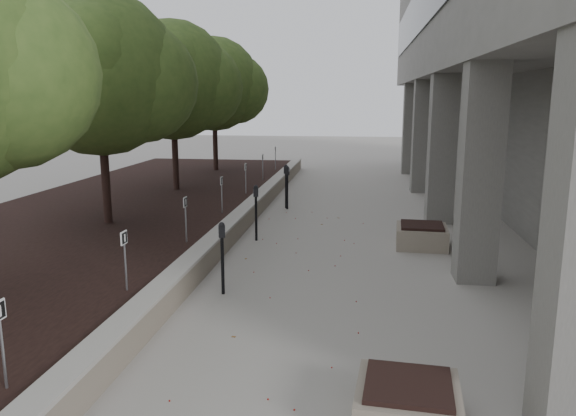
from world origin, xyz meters
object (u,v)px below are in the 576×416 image
Objects in this scene: crabapple_tree_5 at (214,104)px; planter_back at (422,235)px; crabapple_tree_4 at (173,106)px; parking_meter_3 at (256,213)px; parking_meter_5 at (286,186)px; planter_front at (407,404)px; parking_meter_4 at (287,188)px; parking_meter_2 at (222,258)px; crabapple_tree_3 at (101,109)px.

crabapple_tree_5 reaches higher than planter_back.
parking_meter_3 is (3.59, -4.71, -2.44)m from crabapple_tree_4.
planter_front is at bearing -60.12° from parking_meter_5.
crabapple_tree_4 reaches higher than parking_meter_4.
parking_meter_2 is 0.95× the size of parking_meter_3.
crabapple_tree_3 is at bearing 120.28° from parking_meter_2.
crabapple_tree_5 is at bearing 99.62° from parking_meter_3.
parking_meter_3 is 1.01× the size of parking_meter_4.
crabapple_tree_4 is at bearing 118.82° from planter_front.
crabapple_tree_4 is 4.62m from parking_meter_4.
crabapple_tree_4 is 3.98× the size of parking_meter_5.
parking_meter_2 is (3.72, -13.40, -2.47)m from crabapple_tree_5.
planter_back reaches higher than planter_front.
parking_meter_2 is at bearing -74.57° from parking_meter_5.
crabapple_tree_5 is at bearing 90.00° from crabapple_tree_3.
planter_back is at bearing -31.67° from parking_meter_5.
parking_meter_2 is at bearing -135.78° from planter_back.
crabapple_tree_3 and crabapple_tree_4 have the same top height.
crabapple_tree_4 reaches higher than parking_meter_3.
parking_meter_3 is (-0.12, 3.69, 0.03)m from parking_meter_2.
parking_meter_3 is 1.19× the size of planter_back.
parking_meter_2 reaches higher than planter_back.
crabapple_tree_4 is (0.00, 5.00, 0.00)m from crabapple_tree_3.
crabapple_tree_3 is at bearing -90.00° from crabapple_tree_4.
parking_meter_5 reaches higher than parking_meter_2.
parking_meter_3 is at bearing 179.43° from planter_back.
parking_meter_5 is at bearing 72.40° from parking_meter_2.
crabapple_tree_3 is 6.21m from parking_meter_5.
planter_back is at bearing 1.96° from crabapple_tree_3.
crabapple_tree_3 reaches higher than planter_front.
planter_back is at bearing -30.41° from parking_meter_4.
crabapple_tree_5 is at bearing 90.00° from crabapple_tree_4.
crabapple_tree_5 is 5.14× the size of planter_front.
crabapple_tree_3 is 5.14× the size of planter_front.
parking_meter_2 is at bearing -98.82° from parking_meter_3.
parking_meter_2 is 1.22× the size of planter_front.
parking_meter_2 is (3.72, -3.40, -2.47)m from crabapple_tree_3.
crabapple_tree_3 is 5.00m from crabapple_tree_4.
crabapple_tree_3 is 4.06× the size of parking_meter_4.
parking_meter_5 is at bearing 132.57° from planter_back.
crabapple_tree_5 is 4.02× the size of parking_meter_3.
parking_meter_2 is 5.26m from planter_back.
parking_meter_4 is at bearing 133.13° from planter_back.
crabapple_tree_3 is at bearing -115.43° from parking_meter_5.
planter_front is at bearing -78.30° from parking_meter_3.
planter_front is at bearing -46.68° from crabapple_tree_3.
planter_back is (3.65, -3.90, -0.40)m from parking_meter_4.
crabapple_tree_3 is 3.98× the size of parking_meter_5.
parking_meter_4 is at bearing 71.94° from parking_meter_2.
parking_meter_5 reaches higher than parking_meter_3.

